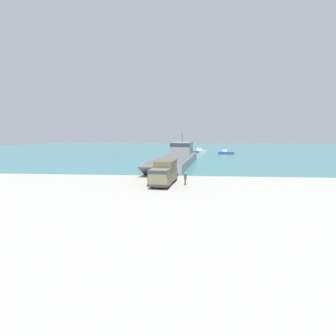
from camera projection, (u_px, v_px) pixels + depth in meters
ground_plane at (171, 180)px, 39.26m from camera, size 240.00×240.00×0.00m
water_surface at (185, 149)px, 132.58m from camera, size 240.00×180.00×0.01m
landing_craft at (178, 156)px, 62.78m from camera, size 10.29×36.38×7.27m
military_truck at (164, 173)px, 35.73m from camera, size 3.44×7.95×3.21m
soldier_on_ramp at (185, 178)px, 35.24m from camera, size 0.39×0.50×1.73m
moored_boat_a at (197, 151)px, 102.55m from camera, size 6.09×4.62×1.40m
moored_boat_b at (201, 151)px, 102.26m from camera, size 5.93×4.61×1.77m
moored_boat_c at (226, 153)px, 94.15m from camera, size 5.69×3.90×1.64m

